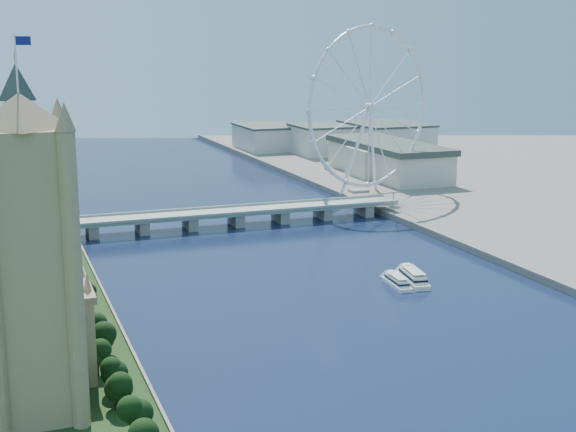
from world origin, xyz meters
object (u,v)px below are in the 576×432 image
london_eye (370,108)px  victoria_tower (29,250)px  tour_boat_far (413,282)px  tour_boat_near (397,286)px

london_eye → victoria_tower: bearing=-130.4°
tour_boat_far → london_eye: bearing=79.3°
london_eye → tour_boat_far: london_eye is taller
victoria_tower → london_eye: 393.99m
victoria_tower → tour_boat_near: victoria_tower is taller
tour_boat_near → tour_boat_far: tour_boat_far is taller
tour_boat_far → tour_boat_near: bearing=-156.7°
london_eye → tour_boat_near: (-86.99, -209.79, -67.52)m
tour_boat_near → tour_boat_far: 10.25m
tour_boat_far → victoria_tower: bearing=-142.8°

